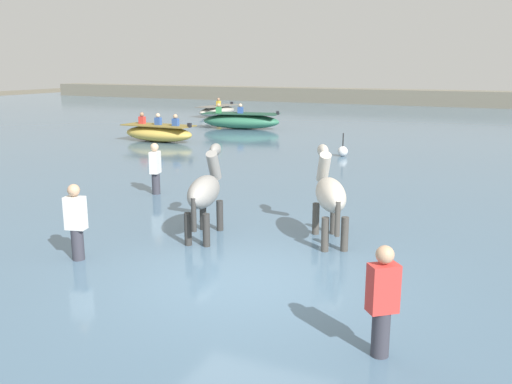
{
  "coord_description": "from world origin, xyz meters",
  "views": [
    {
      "loc": [
        3.45,
        -6.93,
        3.49
      ],
      "look_at": [
        -1.37,
        3.38,
        0.85
      ],
      "focal_mm": 38.62,
      "sensor_mm": 36.0,
      "label": 1
    }
  ],
  "objects_px": {
    "boat_far_inshore": "(217,111)",
    "person_onlooker_right": "(382,312)",
    "person_wading_close": "(77,230)",
    "boat_far_offshore": "(241,121)",
    "horse_trailing_pinto": "(330,196)",
    "boat_near_port": "(159,133)",
    "channel_buoy": "(343,151)",
    "person_wading_mid": "(156,174)",
    "horse_lead_grey": "(205,193)"
  },
  "relations": [
    {
      "from": "horse_trailing_pinto",
      "to": "boat_near_port",
      "type": "distance_m",
      "value": 14.39
    },
    {
      "from": "boat_near_port",
      "to": "person_wading_mid",
      "type": "height_order",
      "value": "person_wading_mid"
    },
    {
      "from": "boat_near_port",
      "to": "person_wading_mid",
      "type": "bearing_deg",
      "value": -55.5
    },
    {
      "from": "horse_trailing_pinto",
      "to": "boat_near_port",
      "type": "relative_size",
      "value": 0.63
    },
    {
      "from": "boat_far_offshore",
      "to": "channel_buoy",
      "type": "height_order",
      "value": "boat_far_offshore"
    },
    {
      "from": "horse_trailing_pinto",
      "to": "channel_buoy",
      "type": "xyz_separation_m",
      "value": [
        -2.48,
        9.35,
        -0.65
      ]
    },
    {
      "from": "boat_far_offshore",
      "to": "person_wading_mid",
      "type": "xyz_separation_m",
      "value": [
        4.52,
        -13.71,
        0.12
      ]
    },
    {
      "from": "horse_trailing_pinto",
      "to": "channel_buoy",
      "type": "relative_size",
      "value": 2.46
    },
    {
      "from": "horse_trailing_pinto",
      "to": "boat_near_port",
      "type": "height_order",
      "value": "horse_trailing_pinto"
    },
    {
      "from": "boat_far_offshore",
      "to": "person_wading_mid",
      "type": "bearing_deg",
      "value": -71.76
    },
    {
      "from": "person_wading_mid",
      "to": "boat_far_offshore",
      "type": "bearing_deg",
      "value": 108.24
    },
    {
      "from": "horse_lead_grey",
      "to": "person_wading_mid",
      "type": "relative_size",
      "value": 1.22
    },
    {
      "from": "boat_far_offshore",
      "to": "horse_lead_grey",
      "type": "bearing_deg",
      "value": -65.48
    },
    {
      "from": "boat_far_inshore",
      "to": "person_wading_close",
      "type": "relative_size",
      "value": 2.25
    },
    {
      "from": "boat_near_port",
      "to": "boat_far_inshore",
      "type": "bearing_deg",
      "value": 107.11
    },
    {
      "from": "boat_near_port",
      "to": "boat_far_inshore",
      "type": "xyz_separation_m",
      "value": [
        -3.5,
        11.35,
        -0.03
      ]
    },
    {
      "from": "boat_far_inshore",
      "to": "horse_lead_grey",
      "type": "bearing_deg",
      "value": -61.49
    },
    {
      "from": "channel_buoy",
      "to": "boat_near_port",
      "type": "bearing_deg",
      "value": 176.87
    },
    {
      "from": "boat_far_offshore",
      "to": "channel_buoy",
      "type": "bearing_deg",
      "value": -40.93
    },
    {
      "from": "person_wading_close",
      "to": "person_wading_mid",
      "type": "bearing_deg",
      "value": 109.72
    },
    {
      "from": "person_onlooker_right",
      "to": "horse_lead_grey",
      "type": "bearing_deg",
      "value": 143.05
    },
    {
      "from": "person_wading_mid",
      "to": "channel_buoy",
      "type": "relative_size",
      "value": 1.99
    },
    {
      "from": "boat_near_port",
      "to": "boat_far_inshore",
      "type": "height_order",
      "value": "boat_near_port"
    },
    {
      "from": "horse_trailing_pinto",
      "to": "person_wading_close",
      "type": "relative_size",
      "value": 1.24
    },
    {
      "from": "boat_near_port",
      "to": "horse_trailing_pinto",
      "type": "bearing_deg",
      "value": -42.88
    },
    {
      "from": "horse_lead_grey",
      "to": "horse_trailing_pinto",
      "type": "height_order",
      "value": "horse_trailing_pinto"
    },
    {
      "from": "horse_lead_grey",
      "to": "person_onlooker_right",
      "type": "distance_m",
      "value": 4.93
    },
    {
      "from": "boat_near_port",
      "to": "person_onlooker_right",
      "type": "relative_size",
      "value": 1.96
    },
    {
      "from": "boat_far_offshore",
      "to": "horse_trailing_pinto",
      "type": "bearing_deg",
      "value": -58.33
    },
    {
      "from": "horse_lead_grey",
      "to": "boat_far_inshore",
      "type": "bearing_deg",
      "value": 118.51
    },
    {
      "from": "boat_far_offshore",
      "to": "person_onlooker_right",
      "type": "distance_m",
      "value": 22.24
    },
    {
      "from": "horse_trailing_pinto",
      "to": "person_wading_mid",
      "type": "bearing_deg",
      "value": 160.61
    },
    {
      "from": "person_onlooker_right",
      "to": "horse_trailing_pinto",
      "type": "bearing_deg",
      "value": 115.73
    },
    {
      "from": "person_wading_mid",
      "to": "boat_near_port",
      "type": "bearing_deg",
      "value": 124.5
    },
    {
      "from": "horse_lead_grey",
      "to": "channel_buoy",
      "type": "xyz_separation_m",
      "value": [
        -0.31,
        10.06,
        -0.64
      ]
    },
    {
      "from": "boat_far_offshore",
      "to": "person_wading_close",
      "type": "relative_size",
      "value": 2.52
    },
    {
      "from": "horse_lead_grey",
      "to": "boat_far_offshore",
      "type": "bearing_deg",
      "value": 114.52
    },
    {
      "from": "boat_near_port",
      "to": "person_wading_close",
      "type": "height_order",
      "value": "person_wading_close"
    },
    {
      "from": "horse_lead_grey",
      "to": "boat_far_inshore",
      "type": "relative_size",
      "value": 0.54
    },
    {
      "from": "boat_near_port",
      "to": "person_wading_mid",
      "type": "xyz_separation_m",
      "value": [
        5.51,
        -8.02,
        0.15
      ]
    },
    {
      "from": "person_onlooker_right",
      "to": "person_wading_close",
      "type": "distance_m",
      "value": 5.28
    },
    {
      "from": "person_wading_close",
      "to": "channel_buoy",
      "type": "relative_size",
      "value": 1.99
    },
    {
      "from": "boat_far_inshore",
      "to": "person_onlooker_right",
      "type": "distance_m",
      "value": 29.42
    },
    {
      "from": "boat_near_port",
      "to": "person_wading_close",
      "type": "relative_size",
      "value": 1.96
    },
    {
      "from": "boat_far_offshore",
      "to": "person_onlooker_right",
      "type": "bearing_deg",
      "value": -59.42
    },
    {
      "from": "horse_lead_grey",
      "to": "person_wading_mid",
      "type": "height_order",
      "value": "horse_lead_grey"
    },
    {
      "from": "boat_far_inshore",
      "to": "person_onlooker_right",
      "type": "height_order",
      "value": "person_onlooker_right"
    },
    {
      "from": "person_wading_close",
      "to": "person_wading_mid",
      "type": "distance_m",
      "value": 4.76
    },
    {
      "from": "boat_near_port",
      "to": "person_wading_mid",
      "type": "relative_size",
      "value": 1.96
    },
    {
      "from": "horse_trailing_pinto",
      "to": "person_onlooker_right",
      "type": "relative_size",
      "value": 1.24
    }
  ]
}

